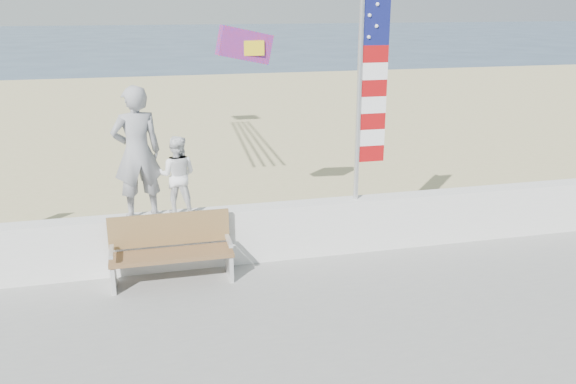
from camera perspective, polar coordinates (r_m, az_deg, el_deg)
The scene contains 8 objects.
ground at distance 8.43m, azimuth 1.66°, elevation -12.52°, with size 220.00×220.00×0.00m, color #304760.
sand at distance 16.68m, azimuth -6.63°, elevation 2.87°, with size 90.00×40.00×0.08m, color #C5B983.
seawall at distance 9.91m, azimuth -1.40°, elevation -3.72°, with size 30.00×0.35×0.90m, color silver.
adult at distance 9.28m, azimuth -13.95°, elevation 3.61°, with size 0.72×0.47×1.98m, color gray.
child at distance 9.39m, azimuth -10.31°, elevation 1.57°, with size 0.59×0.46×1.21m, color white.
bench at distance 9.27m, azimuth -10.88°, elevation -5.19°, with size 1.80×0.57×1.00m.
flag at distance 9.76m, azimuth 7.41°, elevation 10.15°, with size 0.50×0.08×3.50m.
parafoil_kite at distance 11.18m, azimuth -3.97°, elevation 13.53°, with size 1.05×0.38×0.71m.
Camera 1 is at (-1.98, -7.03, 4.21)m, focal length 38.00 mm.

